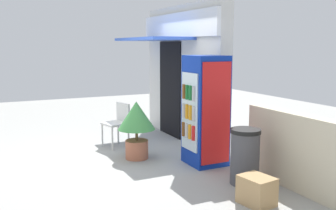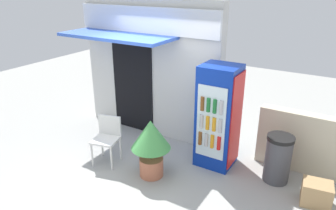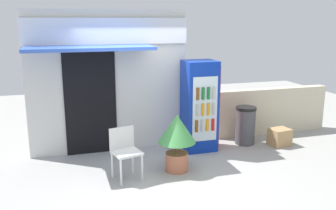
{
  "view_description": "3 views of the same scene",
  "coord_description": "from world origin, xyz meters",
  "views": [
    {
      "loc": [
        6.52,
        -2.32,
        2.01
      ],
      "look_at": [
        0.66,
        0.52,
        0.98
      ],
      "focal_mm": 40.43,
      "sensor_mm": 36.0,
      "label": 1
    },
    {
      "loc": [
        2.98,
        -3.73,
        3.16
      ],
      "look_at": [
        0.37,
        0.57,
        1.12
      ],
      "focal_mm": 33.48,
      "sensor_mm": 36.0,
      "label": 2
    },
    {
      "loc": [
        -1.52,
        -5.75,
        2.64
      ],
      "look_at": [
        0.31,
        0.42,
        1.12
      ],
      "focal_mm": 38.91,
      "sensor_mm": 36.0,
      "label": 3
    }
  ],
  "objects": [
    {
      "name": "trash_bin",
      "position": [
        2.23,
        1.0,
        0.41
      ],
      "size": [
        0.44,
        0.44,
        0.82
      ],
      "color": "#47474C",
      "rests_on": "ground"
    },
    {
      "name": "potted_plant_near_shop",
      "position": [
        0.36,
        0.04,
        0.66
      ],
      "size": [
        0.66,
        0.66,
        1.04
      ],
      "color": "#BC6B4C",
      "rests_on": "ground"
    },
    {
      "name": "storefront_building",
      "position": [
        -0.64,
        1.47,
        1.49
      ],
      "size": [
        3.16,
        1.17,
        2.83
      ],
      "color": "silver",
      "rests_on": "ground"
    },
    {
      "name": "drink_cooler",
      "position": [
        1.15,
        0.97,
        0.92
      ],
      "size": [
        0.66,
        0.65,
        1.85
      ],
      "color": "#0C2D9E",
      "rests_on": "ground"
    },
    {
      "name": "plastic_chair",
      "position": [
        -0.57,
        0.01,
        0.52
      ],
      "size": [
        0.53,
        0.52,
        0.87
      ],
      "color": "silver",
      "rests_on": "ground"
    },
    {
      "name": "cardboard_box",
      "position": [
        2.89,
        0.69,
        0.18
      ],
      "size": [
        0.46,
        0.4,
        0.37
      ],
      "primitive_type": "cube",
      "rotation": [
        0.0,
        0.0,
        0.14
      ],
      "color": "tan",
      "rests_on": "ground"
    },
    {
      "name": "ground",
      "position": [
        0.0,
        0.0,
        0.0
      ],
      "size": [
        16.0,
        16.0,
        0.0
      ],
      "primitive_type": "plane",
      "color": "#A3A39E"
    }
  ]
}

